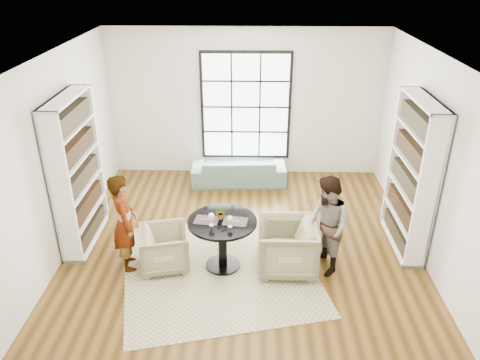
{
  "coord_description": "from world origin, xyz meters",
  "views": [
    {
      "loc": [
        0.11,
        -6.14,
        4.26
      ],
      "look_at": [
        -0.05,
        0.4,
        1.06
      ],
      "focal_mm": 35.0,
      "sensor_mm": 36.0,
      "label": 1
    }
  ],
  "objects_px": {
    "pedestal_table": "(222,234)",
    "wine_glass_left": "(211,217)",
    "armchair_left": "(165,248)",
    "flower_centerpiece": "(221,213)",
    "wine_glass_right": "(230,219)",
    "person_right": "(327,226)",
    "person_left": "(125,223)",
    "armchair_right": "(287,247)",
    "sofa": "(239,170)"
  },
  "relations": [
    {
      "from": "armchair_left",
      "to": "flower_centerpiece",
      "type": "bearing_deg",
      "value": -96.69
    },
    {
      "from": "sofa",
      "to": "armchair_right",
      "type": "bearing_deg",
      "value": 102.25
    },
    {
      "from": "sofa",
      "to": "flower_centerpiece",
      "type": "xyz_separation_m",
      "value": [
        -0.18,
        -2.79,
        0.62
      ]
    },
    {
      "from": "pedestal_table",
      "to": "person_right",
      "type": "relative_size",
      "value": 0.67
    },
    {
      "from": "armchair_right",
      "to": "person_right",
      "type": "bearing_deg",
      "value": 90.42
    },
    {
      "from": "sofa",
      "to": "armchair_left",
      "type": "distance_m",
      "value": 3.04
    },
    {
      "from": "person_right",
      "to": "wine_glass_left",
      "type": "xyz_separation_m",
      "value": [
        -1.63,
        -0.1,
        0.19
      ]
    },
    {
      "from": "person_right",
      "to": "wine_glass_right",
      "type": "height_order",
      "value": "person_right"
    },
    {
      "from": "person_left",
      "to": "wine_glass_right",
      "type": "relative_size",
      "value": 8.56
    },
    {
      "from": "armchair_left",
      "to": "pedestal_table",
      "type": "bearing_deg",
      "value": -100.98
    },
    {
      "from": "armchair_left",
      "to": "armchair_right",
      "type": "height_order",
      "value": "armchair_right"
    },
    {
      "from": "armchair_right",
      "to": "wine_glass_left",
      "type": "distance_m",
      "value": 1.22
    },
    {
      "from": "person_left",
      "to": "sofa",
      "type": "bearing_deg",
      "value": -47.57
    },
    {
      "from": "person_right",
      "to": "wine_glass_right",
      "type": "bearing_deg",
      "value": -101.17
    },
    {
      "from": "armchair_right",
      "to": "person_left",
      "type": "bearing_deg",
      "value": -89.84
    },
    {
      "from": "pedestal_table",
      "to": "wine_glass_left",
      "type": "height_order",
      "value": "wine_glass_left"
    },
    {
      "from": "armchair_right",
      "to": "flower_centerpiece",
      "type": "xyz_separation_m",
      "value": [
        -0.96,
        0.09,
        0.51
      ]
    },
    {
      "from": "armchair_right",
      "to": "flower_centerpiece",
      "type": "bearing_deg",
      "value": -95.2
    },
    {
      "from": "pedestal_table",
      "to": "flower_centerpiece",
      "type": "distance_m",
      "value": 0.32
    },
    {
      "from": "armchair_right",
      "to": "person_right",
      "type": "height_order",
      "value": "person_right"
    },
    {
      "from": "pedestal_table",
      "to": "person_left",
      "type": "bearing_deg",
      "value": -179.15
    },
    {
      "from": "person_right",
      "to": "wine_glass_right",
      "type": "distance_m",
      "value": 1.39
    },
    {
      "from": "person_right",
      "to": "wine_glass_right",
      "type": "xyz_separation_m",
      "value": [
        -1.37,
        -0.13,
        0.18
      ]
    },
    {
      "from": "pedestal_table",
      "to": "wine_glass_right",
      "type": "xyz_separation_m",
      "value": [
        0.12,
        -0.17,
        0.35
      ]
    },
    {
      "from": "person_left",
      "to": "wine_glass_left",
      "type": "relative_size",
      "value": 7.68
    },
    {
      "from": "person_right",
      "to": "pedestal_table",
      "type": "bearing_deg",
      "value": -107.95
    },
    {
      "from": "armchair_left",
      "to": "wine_glass_right",
      "type": "relative_size",
      "value": 4.0
    },
    {
      "from": "pedestal_table",
      "to": "sofa",
      "type": "height_order",
      "value": "pedestal_table"
    },
    {
      "from": "sofa",
      "to": "armchair_right",
      "type": "height_order",
      "value": "armchair_right"
    },
    {
      "from": "person_left",
      "to": "pedestal_table",
      "type": "bearing_deg",
      "value": -108.12
    },
    {
      "from": "sofa",
      "to": "person_left",
      "type": "xyz_separation_m",
      "value": [
        -1.56,
        -2.87,
        0.48
      ]
    },
    {
      "from": "pedestal_table",
      "to": "person_left",
      "type": "relative_size",
      "value": 0.67
    },
    {
      "from": "flower_centerpiece",
      "to": "armchair_left",
      "type": "bearing_deg",
      "value": -174.31
    },
    {
      "from": "armchair_right",
      "to": "person_left",
      "type": "height_order",
      "value": "person_left"
    },
    {
      "from": "pedestal_table",
      "to": "flower_centerpiece",
      "type": "bearing_deg",
      "value": 105.94
    },
    {
      "from": "sofa",
      "to": "wine_glass_right",
      "type": "height_order",
      "value": "wine_glass_right"
    },
    {
      "from": "sofa",
      "to": "pedestal_table",
      "type": "bearing_deg",
      "value": 83.89
    },
    {
      "from": "wine_glass_right",
      "to": "flower_centerpiece",
      "type": "relative_size",
      "value": 0.91
    },
    {
      "from": "armchair_left",
      "to": "person_right",
      "type": "distance_m",
      "value": 2.38
    },
    {
      "from": "person_right",
      "to": "flower_centerpiece",
      "type": "height_order",
      "value": "person_right"
    },
    {
      "from": "pedestal_table",
      "to": "flower_centerpiece",
      "type": "relative_size",
      "value": 5.16
    },
    {
      "from": "sofa",
      "to": "wine_glass_right",
      "type": "bearing_deg",
      "value": 86.35
    },
    {
      "from": "pedestal_table",
      "to": "armchair_left",
      "type": "relative_size",
      "value": 1.42
    },
    {
      "from": "flower_centerpiece",
      "to": "wine_glass_right",
      "type": "bearing_deg",
      "value": -58.71
    },
    {
      "from": "sofa",
      "to": "armchair_left",
      "type": "relative_size",
      "value": 2.68
    },
    {
      "from": "armchair_right",
      "to": "flower_centerpiece",
      "type": "distance_m",
      "value": 1.09
    },
    {
      "from": "wine_glass_left",
      "to": "pedestal_table",
      "type": "bearing_deg",
      "value": 42.96
    },
    {
      "from": "person_left",
      "to": "flower_centerpiece",
      "type": "relative_size",
      "value": 7.76
    },
    {
      "from": "pedestal_table",
      "to": "wine_glass_left",
      "type": "xyz_separation_m",
      "value": [
        -0.14,
        -0.13,
        0.36
      ]
    },
    {
      "from": "pedestal_table",
      "to": "armchair_right",
      "type": "relative_size",
      "value": 1.17
    }
  ]
}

